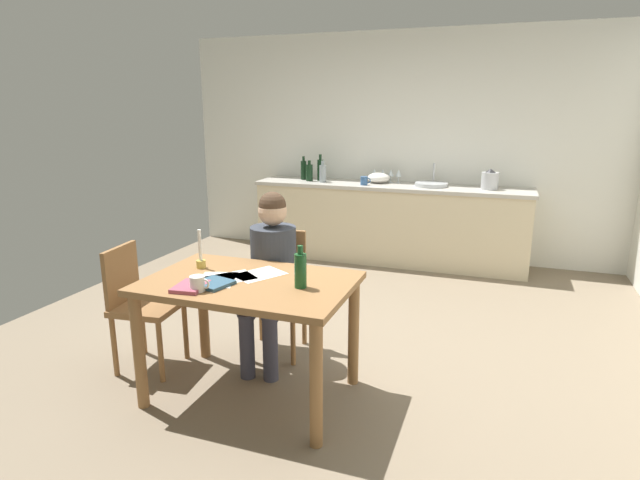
{
  "coord_description": "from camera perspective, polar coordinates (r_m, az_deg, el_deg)",
  "views": [
    {
      "loc": [
        1.24,
        -3.57,
        1.75
      ],
      "look_at": [
        0.05,
        -0.26,
        0.85
      ],
      "focal_mm": 29.18,
      "sensor_mm": 36.0,
      "label": 1
    }
  ],
  "objects": [
    {
      "name": "chair_at_table",
      "position": [
        3.81,
        -4.65,
        -4.96
      ],
      "size": [
        0.45,
        0.45,
        0.88
      ],
      "color": "olive",
      "rests_on": "ground"
    },
    {
      "name": "teacup_on_counter",
      "position": [
        5.91,
        4.88,
        6.5
      ],
      "size": [
        0.12,
        0.08,
        0.09
      ],
      "color": "#33598C",
      "rests_on": "kitchen_counter"
    },
    {
      "name": "book_cookery",
      "position": [
        3.07,
        -11.6,
        -4.69
      ],
      "size": [
        0.23,
        0.23,
        0.02
      ],
      "primitive_type": "cube",
      "rotation": [
        0.0,
        0.0,
        -0.25
      ],
      "color": "#2D4E65",
      "rests_on": "dining_table"
    },
    {
      "name": "candlestick",
      "position": [
        3.4,
        -12.96,
        -1.88
      ],
      "size": [
        0.06,
        0.06,
        0.25
      ],
      "color": "gold",
      "rests_on": "dining_table"
    },
    {
      "name": "dining_table",
      "position": [
        3.17,
        -7.76,
        -6.4
      ],
      "size": [
        1.23,
        0.81,
        0.75
      ],
      "color": "olive",
      "rests_on": "ground"
    },
    {
      "name": "paper_envelope",
      "position": [
        3.22,
        -6.69,
        -3.76
      ],
      "size": [
        0.33,
        0.36,
        0.0
      ],
      "primitive_type": "cube",
      "rotation": [
        0.0,
        0.0,
        -0.53
      ],
      "color": "white",
      "rests_on": "dining_table"
    },
    {
      "name": "bottle_sauce",
      "position": [
        6.11,
        0.3,
        7.34
      ],
      "size": [
        0.08,
        0.08,
        0.25
      ],
      "color": "#8C999E",
      "rests_on": "kitchen_counter"
    },
    {
      "name": "stovetop_kettle",
      "position": [
        5.86,
        18.13,
        6.27
      ],
      "size": [
        0.18,
        0.18,
        0.22
      ],
      "color": "#B7BABF",
      "rests_on": "kitchen_counter"
    },
    {
      "name": "wine_glass_near_sink",
      "position": [
        6.12,
        8.61,
        7.23
      ],
      "size": [
        0.07,
        0.07,
        0.15
      ],
      "color": "silver",
      "rests_on": "kitchen_counter"
    },
    {
      "name": "kitchen_counter",
      "position": [
        6.08,
        7.56,
        1.89
      ],
      "size": [
        3.12,
        0.64,
        0.9
      ],
      "color": "beige",
      "rests_on": "ground"
    },
    {
      "name": "bottle_oil",
      "position": [
        6.34,
        -1.81,
        7.71
      ],
      "size": [
        0.07,
        0.07,
        0.28
      ],
      "color": "black",
      "rests_on": "kitchen_counter"
    },
    {
      "name": "person_seated",
      "position": [
        3.62,
        -5.4,
        -2.98
      ],
      "size": [
        0.38,
        0.62,
        1.19
      ],
      "color": "#333842",
      "rests_on": "ground"
    },
    {
      "name": "coffee_mug",
      "position": [
        2.98,
        -13.26,
        -4.68
      ],
      "size": [
        0.12,
        0.08,
        0.09
      ],
      "color": "white",
      "rests_on": "dining_table"
    },
    {
      "name": "book_magazine",
      "position": [
        3.05,
        -14.01,
        -4.98
      ],
      "size": [
        0.19,
        0.23,
        0.02
      ],
      "primitive_type": "cube",
      "rotation": [
        0.0,
        0.0,
        0.12
      ],
      "color": "#9E475A",
      "rests_on": "dining_table"
    },
    {
      "name": "bottle_wine_red",
      "position": [
        6.24,
        0.03,
        7.74
      ],
      "size": [
        0.07,
        0.07,
        0.31
      ],
      "color": "black",
      "rests_on": "kitchen_counter"
    },
    {
      "name": "wine_bottle_on_table",
      "position": [
        2.95,
        -2.16,
        -3.29
      ],
      "size": [
        0.07,
        0.07,
        0.25
      ],
      "color": "#194C23",
      "rests_on": "dining_table"
    },
    {
      "name": "mixing_bowl",
      "position": [
        6.1,
        6.46,
        6.8
      ],
      "size": [
        0.26,
        0.26,
        0.12
      ],
      "primitive_type": "ellipsoid",
      "color": "white",
      "rests_on": "kitchen_counter"
    },
    {
      "name": "bottle_vinegar",
      "position": [
        6.21,
        -1.18,
        7.43
      ],
      "size": [
        0.08,
        0.08,
        0.24
      ],
      "color": "black",
      "rests_on": "kitchen_counter"
    },
    {
      "name": "ground_plane",
      "position": [
        4.18,
        0.6,
        -10.75
      ],
      "size": [
        5.2,
        5.2,
        0.04
      ],
      "primitive_type": "cube",
      "color": "#7A6B56"
    },
    {
      "name": "wall_back",
      "position": [
        6.31,
        8.53,
        10.1
      ],
      "size": [
        5.2,
        0.12,
        2.6
      ],
      "primitive_type": "cube",
      "color": "silver",
      "rests_on": "ground"
    },
    {
      "name": "paper_letter",
      "position": [
        3.16,
        -11.24,
        -4.3
      ],
      "size": [
        0.29,
        0.35,
        0.0
      ],
      "primitive_type": "cube",
      "rotation": [
        0.0,
        0.0,
        0.32
      ],
      "color": "white",
      "rests_on": "dining_table"
    },
    {
      "name": "sink_unit",
      "position": [
        5.93,
        12.11,
        6.0
      ],
      "size": [
        0.36,
        0.36,
        0.24
      ],
      "color": "#B2B7BC",
      "rests_on": "kitchen_counter"
    },
    {
      "name": "paper_bill",
      "position": [
        3.18,
        -9.93,
        -4.12
      ],
      "size": [
        0.35,
        0.36,
        0.0
      ],
      "primitive_type": "cube",
      "rotation": [
        0.0,
        0.0,
        -0.67
      ],
      "color": "white",
      "rests_on": "dining_table"
    },
    {
      "name": "chair_side_empty",
      "position": [
        3.75,
        -19.16,
        -6.41
      ],
      "size": [
        0.44,
        0.44,
        0.85
      ],
      "color": "olive",
      "rests_on": "ground"
    },
    {
      "name": "wine_glass_back_left",
      "position": [
        6.16,
        6.91,
        7.33
      ],
      "size": [
        0.07,
        0.07,
        0.15
      ],
      "color": "silver",
      "rests_on": "kitchen_counter"
    },
    {
      "name": "wine_glass_back_right",
      "position": [
        6.19,
        5.97,
        7.38
      ],
      "size": [
        0.07,
        0.07,
        0.15
      ],
      "color": "silver",
      "rests_on": "kitchen_counter"
    },
    {
      "name": "wine_glass_by_kettle",
      "position": [
        6.14,
        7.77,
        7.28
      ],
      "size": [
        0.07,
        0.07,
        0.15
      ],
      "color": "silver",
      "rests_on": "kitchen_counter"
    }
  ]
}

